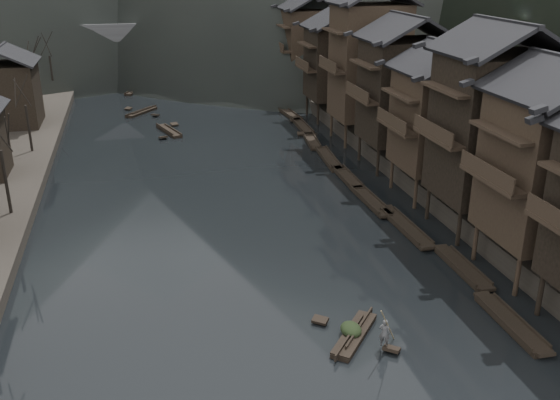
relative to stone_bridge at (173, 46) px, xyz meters
name	(u,v)px	position (x,y,z in m)	size (l,w,h in m)	color
water	(269,295)	(0.00, -72.00, -5.11)	(300.00, 300.00, 0.00)	black
right_bank	(467,104)	(35.00, -32.00, -4.21)	(40.00, 200.00, 1.80)	#2D2823
stilt_houses	(411,75)	(17.28, -52.43, 3.77)	(9.00, 67.60, 16.62)	black
bare_trees	(18,103)	(-17.00, -44.81, 1.35)	(3.91, 74.69, 7.82)	black
moored_sampans	(350,175)	(11.73, -53.11, -4.91)	(2.90, 55.30, 0.47)	black
midriver_boats	(148,109)	(-5.25, -22.65, -4.91)	(6.27, 29.81, 0.45)	black
stone_bridge	(173,46)	(0.00, 0.00, 0.00)	(40.00, 6.00, 9.00)	#4C4C4F
hero_sampan	(354,334)	(3.45, -77.37, -4.91)	(3.77, 4.37, 0.43)	black
cargo_heap	(351,324)	(3.31, -77.19, -4.35)	(1.09, 1.43, 0.65)	black
boatman	(385,329)	(4.54, -78.71, -3.89)	(0.57, 0.38, 1.57)	#58585B
bamboo_pole	(392,286)	(4.74, -78.71, -1.42)	(0.06, 0.06, 4.27)	#8C7A51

